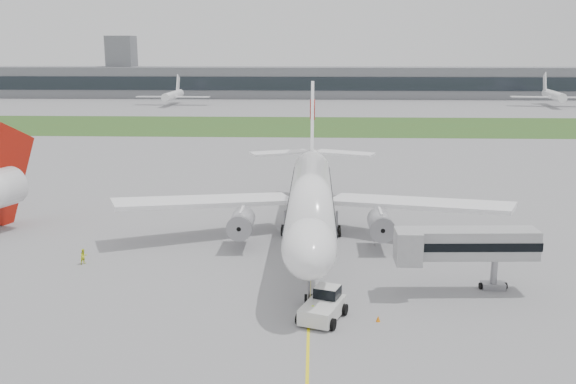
{
  "coord_description": "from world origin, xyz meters",
  "views": [
    {
      "loc": [
        0.37,
        -69.68,
        22.78
      ],
      "look_at": [
        -2.64,
        2.0,
        6.57
      ],
      "focal_mm": 40.0,
      "sensor_mm": 36.0,
      "label": 1
    }
  ],
  "objects_px": {
    "pushback_tug": "(324,305)",
    "jet_bridge": "(460,245)",
    "airliner": "(311,194)",
    "ground_crew_near": "(312,314)"
  },
  "relations": [
    {
      "from": "airliner",
      "to": "ground_crew_near",
      "type": "distance_m",
      "value": 24.56
    },
    {
      "from": "airliner",
      "to": "pushback_tug",
      "type": "height_order",
      "value": "airliner"
    },
    {
      "from": "pushback_tug",
      "to": "jet_bridge",
      "type": "bearing_deg",
      "value": 47.23
    },
    {
      "from": "pushback_tug",
      "to": "ground_crew_near",
      "type": "relative_size",
      "value": 3.46
    },
    {
      "from": "pushback_tug",
      "to": "jet_bridge",
      "type": "xyz_separation_m",
      "value": [
        12.9,
        6.69,
        3.49
      ]
    },
    {
      "from": "airliner",
      "to": "ground_crew_near",
      "type": "xyz_separation_m",
      "value": [
        0.31,
        -24.07,
        -4.85
      ]
    },
    {
      "from": "airliner",
      "to": "jet_bridge",
      "type": "height_order",
      "value": "airliner"
    },
    {
      "from": "airliner",
      "to": "ground_crew_near",
      "type": "height_order",
      "value": "airliner"
    },
    {
      "from": "airliner",
      "to": "jet_bridge",
      "type": "distance_m",
      "value": 21.59
    },
    {
      "from": "jet_bridge",
      "to": "ground_crew_near",
      "type": "distance_m",
      "value": 16.38
    }
  ]
}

